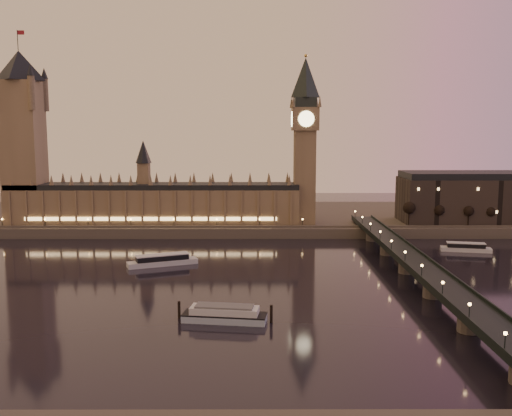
% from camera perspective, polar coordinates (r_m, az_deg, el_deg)
% --- Properties ---
extents(ground, '(700.00, 700.00, 0.00)m').
position_cam_1_polar(ground, '(242.89, -5.62, -7.59)').
color(ground, black).
rests_on(ground, ground).
extents(far_embankment, '(560.00, 130.00, 6.00)m').
position_cam_1_polar(far_embankment, '(402.82, 0.87, -0.95)').
color(far_embankment, '#423D35').
rests_on(far_embankment, ground).
extents(palace_of_westminster, '(180.00, 26.62, 52.00)m').
position_cam_1_polar(palace_of_westminster, '(362.18, -10.17, 0.93)').
color(palace_of_westminster, brown).
rests_on(palace_of_westminster, ground).
extents(victoria_tower, '(31.68, 31.68, 118.00)m').
position_cam_1_polar(victoria_tower, '(381.90, -22.32, 7.45)').
color(victoria_tower, brown).
rests_on(victoria_tower, ground).
extents(big_ben, '(17.68, 17.68, 104.00)m').
position_cam_1_polar(big_ben, '(355.38, 4.92, 7.72)').
color(big_ben, brown).
rests_on(big_ben, ground).
extents(westminster_bridge, '(13.20, 260.00, 15.30)m').
position_cam_1_polar(westminster_bridge, '(249.93, 15.89, -6.11)').
color(westminster_bridge, black).
rests_on(westminster_bridge, ground).
extents(bare_tree_0, '(6.39, 6.39, 12.99)m').
position_cam_1_polar(bare_tree_0, '(358.38, 15.30, -0.27)').
color(bare_tree_0, black).
rests_on(bare_tree_0, ground).
extents(bare_tree_1, '(6.39, 6.39, 12.99)m').
position_cam_1_polar(bare_tree_1, '(363.07, 17.79, -0.26)').
color(bare_tree_1, black).
rests_on(bare_tree_1, ground).
extents(bare_tree_2, '(6.39, 6.39, 12.99)m').
position_cam_1_polar(bare_tree_2, '(368.44, 20.22, -0.26)').
color(bare_tree_2, black).
rests_on(bare_tree_2, ground).
extents(bare_tree_3, '(6.39, 6.39, 12.99)m').
position_cam_1_polar(bare_tree_3, '(374.44, 22.57, -0.26)').
color(bare_tree_3, black).
rests_on(bare_tree_3, ground).
extents(cruise_boat_a, '(33.64, 19.03, 5.33)m').
position_cam_1_polar(cruise_boat_a, '(277.83, -9.33, -5.19)').
color(cruise_boat_a, silver).
rests_on(cruise_boat_a, ground).
extents(cruise_boat_b, '(26.62, 11.60, 4.77)m').
position_cam_1_polar(cruise_boat_b, '(324.86, 20.25, -3.73)').
color(cruise_boat_b, silver).
rests_on(cruise_boat_b, ground).
extents(moored_barge, '(32.57, 11.81, 6.03)m').
position_cam_1_polar(moored_barge, '(196.38, -3.17, -10.55)').
color(moored_barge, '#99AEC2').
rests_on(moored_barge, ground).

